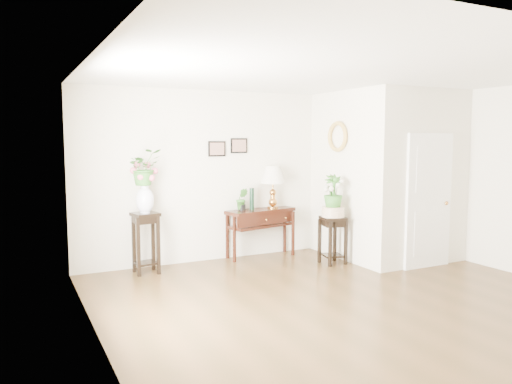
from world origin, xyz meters
TOP-DOWN VIEW (x-y plane):
  - floor at (0.00, 0.00)m, footprint 6.00×5.50m
  - ceiling at (0.00, 0.00)m, footprint 6.00×5.50m
  - wall_back at (0.00, 2.75)m, footprint 6.00×0.02m
  - wall_left at (-3.00, 0.00)m, footprint 0.02×5.50m
  - partition at (2.10, 1.77)m, footprint 1.80×1.95m
  - door at (2.10, 0.78)m, footprint 0.90×0.05m
  - art_print_left at (-0.65, 2.73)m, footprint 0.30×0.02m
  - art_print_right at (-0.25, 2.73)m, footprint 0.30×0.02m
  - wall_ornament at (1.16, 1.90)m, footprint 0.07×0.51m
  - console_table at (0.08, 2.57)m, footprint 1.29×0.66m
  - table_lamp at (0.31, 2.57)m, footprint 0.44×0.44m
  - green_vase at (-0.09, 2.57)m, footprint 0.10×0.10m
  - potted_plant at (-0.27, 2.57)m, footprint 0.24×0.22m
  - plant_stand_a at (-1.94, 2.40)m, footprint 0.41×0.41m
  - porcelain_vase at (-1.94, 2.40)m, footprint 0.32×0.32m
  - lily_arrangement at (-1.94, 2.40)m, footprint 0.55×0.50m
  - plant_stand_b at (0.90, 1.62)m, footprint 0.44×0.44m
  - ceramic_bowl at (0.90, 1.62)m, footprint 0.45×0.45m
  - narcissus at (0.90, 1.62)m, footprint 0.37×0.37m

SIDE VIEW (x-z plane):
  - floor at x=0.00m, z-range -0.01..0.01m
  - plant_stand_b at x=0.90m, z-range 0.00..0.77m
  - console_table at x=0.08m, z-range 0.00..0.82m
  - plant_stand_a at x=-1.94m, z-range 0.00..0.92m
  - ceramic_bowl at x=0.90m, z-range 0.77..0.93m
  - green_vase at x=-0.09m, z-range 0.81..1.18m
  - potted_plant at x=-0.27m, z-range 0.82..1.18m
  - door at x=2.10m, z-range 0.00..2.10m
  - porcelain_vase at x=-1.94m, z-range 0.91..1.37m
  - narcissus at x=0.90m, z-range 0.89..1.45m
  - table_lamp at x=0.31m, z-range 0.80..1.54m
  - wall_back at x=0.00m, z-range 0.00..2.80m
  - wall_left at x=-3.00m, z-range 0.00..2.80m
  - partition at x=2.10m, z-range 0.00..2.80m
  - lily_arrangement at x=-1.94m, z-range 1.32..1.86m
  - art_print_left at x=-0.65m, z-range 1.73..1.98m
  - art_print_right at x=-0.25m, z-range 1.77..2.02m
  - wall_ornament at x=1.16m, z-range 1.79..2.30m
  - ceiling at x=0.00m, z-range 2.79..2.81m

